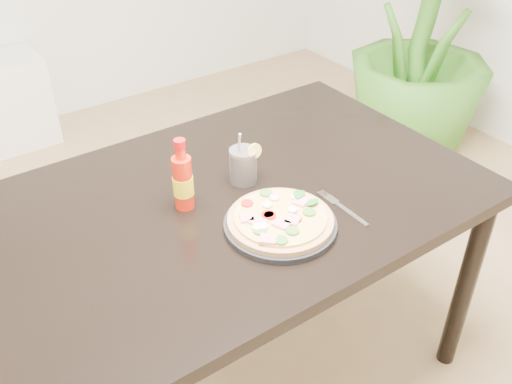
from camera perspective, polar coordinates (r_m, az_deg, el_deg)
floor at (r=2.17m, az=1.52°, el=-15.19°), size 4.50×4.50×0.00m
dining_table at (r=1.63m, az=-2.43°, el=-2.73°), size 1.40×0.90×0.75m
plate at (r=1.46m, az=2.44°, el=-3.29°), size 0.29×0.29×0.02m
pizza at (r=1.45m, az=2.41°, el=-2.68°), size 0.27×0.27×0.03m
hot_sauce_bottle at (r=1.50m, az=-7.32°, el=1.08°), size 0.05×0.05×0.21m
cola_cup at (r=1.61m, az=-1.28°, el=2.60°), size 0.09×0.08×0.17m
fork at (r=1.55m, az=8.52°, el=-1.47°), size 0.02×0.19×0.00m
houseplant at (r=3.10m, az=16.46°, el=14.61°), size 1.02×1.02×1.31m
plant_pot at (r=3.32m, az=14.93°, el=5.83°), size 0.28×0.28×0.22m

